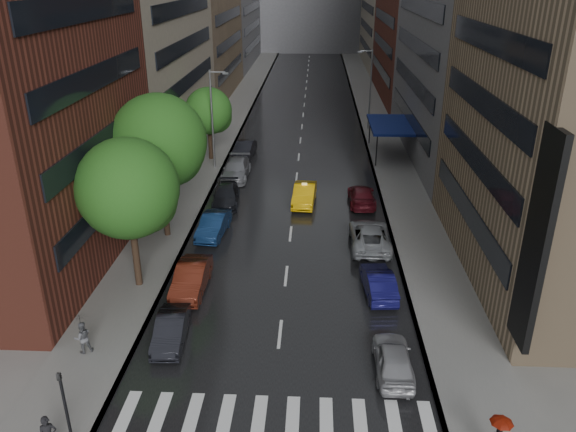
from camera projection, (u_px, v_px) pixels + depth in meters
The scene contains 16 objects.
ground at pixel (274, 387), 25.12m from camera, with size 220.00×220.00×0.00m, color gray.
road at pixel (303, 119), 70.88m from camera, with size 14.00×140.00×0.01m, color black.
sidewalk_left at pixel (232, 117), 71.26m from camera, with size 4.00×140.00×0.15m, color gray.
sidewalk_right at pixel (374, 119), 70.44m from camera, with size 4.00×140.00×0.15m, color gray.
crosswalk at pixel (276, 419), 23.28m from camera, with size 13.15×2.80×0.01m.
tree_near at pixel (128, 189), 30.71m from camera, with size 5.65×5.65×9.00m.
tree_mid at pixel (159, 142), 36.64m from camera, with size 6.29×6.29×10.02m.
tree_far at pixel (209, 111), 53.40m from camera, with size 4.48×4.48×7.13m.
taxi at pixel (304, 194), 44.65m from camera, with size 1.67×4.77×1.57m, color #F3B30C.
parked_cars_left at pixel (223, 201), 43.37m from camera, with size 2.39×35.10×1.60m.
parked_cars_right at pixel (372, 246), 36.29m from camera, with size 2.63×25.11×1.56m.
ped_black_umbrella at pixel (81, 330), 26.71m from camera, with size 1.02×0.98×2.09m.
traffic_light at pixel (65, 403), 21.04m from camera, with size 0.18×0.15×3.45m.
street_lamp_left at pixel (213, 118), 50.97m from camera, with size 1.74×0.22×9.00m.
street_lamp_right at pixel (370, 88), 64.00m from camera, with size 1.74×0.22×9.00m.
awning at pixel (390, 125), 55.49m from camera, with size 4.00×8.00×3.12m.
Camera 1 is at (1.60, -19.90, 17.08)m, focal length 35.00 mm.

